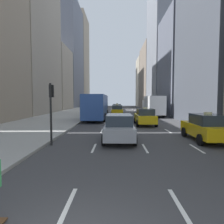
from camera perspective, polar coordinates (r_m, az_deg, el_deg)
sidewalk_left at (r=30.94m, az=-13.87°, el=-1.28°), size 8.00×66.00×0.15m
lane_markings at (r=25.96m, az=4.65°, el=-2.27°), size 5.72×56.00×0.01m
building_row_left at (r=52.16m, az=-16.44°, el=17.89°), size 6.00×89.37×36.30m
building_row_right at (r=39.19m, az=18.66°, el=21.10°), size 6.00×80.40×36.58m
taxi_lead at (r=39.96m, az=1.41°, el=1.07°), size 2.02×4.40×1.87m
taxi_second at (r=14.18m, az=25.31°, el=-3.97°), size 2.02×4.40×1.87m
taxi_third at (r=32.68m, az=1.47°, el=0.50°), size 2.02×4.40×1.87m
taxi_fourth at (r=20.85m, az=9.39°, el=-1.34°), size 2.02×4.40×1.87m
sedan_black_near at (r=12.84m, az=1.99°, el=-4.41°), size 2.02×4.68×1.72m
city_bus at (r=27.18m, az=-4.40°, el=1.77°), size 2.80×11.61×3.25m
box_truck at (r=32.00m, az=11.57°, el=1.85°), size 2.58×8.40×3.15m
traffic_light_pole at (r=12.09m, az=-16.99°, el=2.24°), size 0.24×0.42×3.60m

